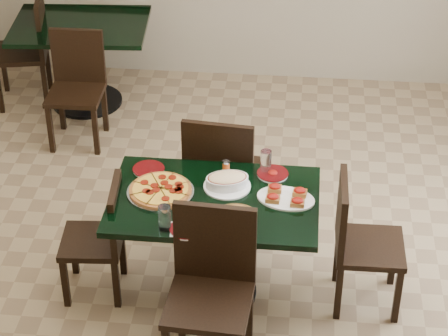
# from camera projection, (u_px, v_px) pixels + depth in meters

# --- Properties ---
(floor) EXTENTS (5.50, 5.50, 0.00)m
(floor) POSITION_uv_depth(u_px,v_px,m) (209.00, 264.00, 5.85)
(floor) COLOR #88724E
(floor) RESTS_ON ground
(room_shell) EXTENTS (5.50, 5.50, 5.50)m
(room_shell) POSITION_uv_depth(u_px,v_px,m) (370.00, 5.00, 6.54)
(room_shell) COLOR white
(room_shell) RESTS_ON floor
(main_table) EXTENTS (1.25, 0.81, 0.75)m
(main_table) POSITION_uv_depth(u_px,v_px,m) (214.00, 223.00, 5.30)
(main_table) COLOR black
(main_table) RESTS_ON floor
(back_table) EXTENTS (1.18, 0.89, 0.75)m
(back_table) POSITION_uv_depth(u_px,v_px,m) (82.00, 48.00, 7.39)
(back_table) COLOR black
(back_table) RESTS_ON floor
(chair_far) EXTENTS (0.51, 0.51, 0.99)m
(chair_far) POSITION_uv_depth(u_px,v_px,m) (221.00, 171.00, 5.78)
(chair_far) COLOR black
(chair_far) RESTS_ON floor
(chair_near) EXTENTS (0.49, 0.49, 1.00)m
(chair_near) POSITION_uv_depth(u_px,v_px,m) (212.00, 281.00, 4.86)
(chair_near) COLOR black
(chair_near) RESTS_ON floor
(chair_right) EXTENTS (0.42, 0.42, 0.89)m
(chair_right) POSITION_uv_depth(u_px,v_px,m) (357.00, 237.00, 5.29)
(chair_right) COLOR black
(chair_right) RESTS_ON floor
(chair_left) EXTENTS (0.41, 0.41, 0.81)m
(chair_left) POSITION_uv_depth(u_px,v_px,m) (103.00, 234.00, 5.40)
(chair_left) COLOR black
(chair_left) RESTS_ON floor
(back_chair_near) EXTENTS (0.43, 0.43, 0.91)m
(back_chair_near) POSITION_uv_depth(u_px,v_px,m) (77.00, 81.00, 6.94)
(back_chair_near) COLOR black
(back_chair_near) RESTS_ON floor
(back_chair_left) EXTENTS (0.53, 0.53, 0.96)m
(back_chair_left) POSITION_uv_depth(u_px,v_px,m) (30.00, 44.00, 7.42)
(back_chair_left) COLOR black
(back_chair_left) RESTS_ON floor
(pepperoni_pizza) EXTENTS (0.41, 0.41, 0.04)m
(pepperoni_pizza) POSITION_uv_depth(u_px,v_px,m) (160.00, 190.00, 5.24)
(pepperoni_pizza) COLOR #B8B8C0
(pepperoni_pizza) RESTS_ON main_table
(lasagna_casserole) EXTENTS (0.30, 0.29, 0.09)m
(lasagna_casserole) POSITION_uv_depth(u_px,v_px,m) (227.00, 181.00, 5.27)
(lasagna_casserole) COLOR white
(lasagna_casserole) RESTS_ON main_table
(bread_basket) EXTENTS (0.23, 0.16, 0.09)m
(bread_basket) POSITION_uv_depth(u_px,v_px,m) (236.00, 214.00, 5.00)
(bread_basket) COLOR brown
(bread_basket) RESTS_ON main_table
(bruschetta_platter) EXTENTS (0.39, 0.31, 0.05)m
(bruschetta_platter) POSITION_uv_depth(u_px,v_px,m) (286.00, 196.00, 5.17)
(bruschetta_platter) COLOR white
(bruschetta_platter) RESTS_ON main_table
(side_plate_near) EXTENTS (0.21, 0.21, 0.02)m
(side_plate_near) POSITION_uv_depth(u_px,v_px,m) (187.00, 229.00, 4.94)
(side_plate_near) COLOR white
(side_plate_near) RESTS_ON main_table
(side_plate_far_r) EXTENTS (0.20, 0.20, 0.03)m
(side_plate_far_r) POSITION_uv_depth(u_px,v_px,m) (273.00, 174.00, 5.40)
(side_plate_far_r) COLOR white
(side_plate_far_r) RESTS_ON main_table
(side_plate_far_l) EXTENTS (0.20, 0.20, 0.02)m
(side_plate_far_l) POSITION_uv_depth(u_px,v_px,m) (149.00, 169.00, 5.44)
(side_plate_far_l) COLOR white
(side_plate_far_l) RESTS_ON main_table
(napkin_setting) EXTENTS (0.15, 0.15, 0.01)m
(napkin_setting) POSITION_uv_depth(u_px,v_px,m) (183.00, 229.00, 4.94)
(napkin_setting) COLOR white
(napkin_setting) RESTS_ON main_table
(water_glass_a) EXTENTS (0.07, 0.07, 0.15)m
(water_glass_a) POSITION_uv_depth(u_px,v_px,m) (266.00, 161.00, 5.40)
(water_glass_a) COLOR white
(water_glass_a) RESTS_ON main_table
(water_glass_b) EXTENTS (0.07, 0.07, 0.15)m
(water_glass_b) POSITION_uv_depth(u_px,v_px,m) (165.00, 218.00, 4.91)
(water_glass_b) COLOR white
(water_glass_b) RESTS_ON main_table
(pepper_shaker) EXTENTS (0.05, 0.05, 0.08)m
(pepper_shaker) POSITION_uv_depth(u_px,v_px,m) (226.00, 166.00, 5.41)
(pepper_shaker) COLOR #B14012
(pepper_shaker) RESTS_ON main_table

